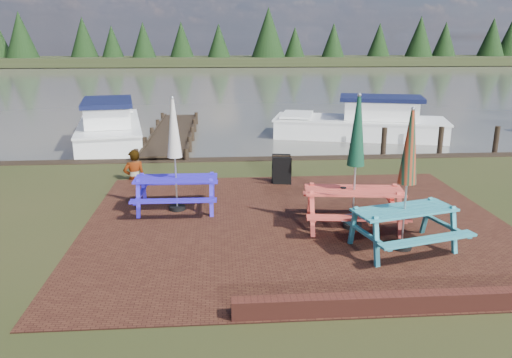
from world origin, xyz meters
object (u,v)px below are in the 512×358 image
Objects in this scene: chalkboard at (282,170)px; jetty at (173,133)px; picnic_table_teal at (405,202)px; boat_jetty at (110,128)px; picnic_table_blue at (176,173)px; boat_near at (363,124)px; person at (133,150)px; picnic_table_red at (354,184)px.

chalkboard is 8.07m from jetty.
boat_jetty is (-7.71, 11.40, -0.55)m from picnic_table_teal.
jetty is at bearing 96.40° from picnic_table_blue.
boat_near is at bearing 68.72° from chalkboard.
boat_near is at bearing -8.82° from boat_jetty.
picnic_table_blue is at bearing 157.35° from boat_near.
picnic_table_blue is 3.21× the size of chalkboard.
picnic_table_blue is 1.55× the size of person.
picnic_table_blue reaches higher than jetty.
boat_near is (6.99, 9.17, -0.54)m from picnic_table_blue.
picnic_table_red reaches higher than picnic_table_blue.
boat_near is (10.30, 0.30, -0.01)m from boat_jetty.
picnic_table_red is (-0.65, 1.14, 0.04)m from picnic_table_teal.
picnic_table_red is at bearing 177.62° from boat_near.
picnic_table_teal reaches higher than boat_near.
person is at bearing 148.50° from picnic_table_red.
boat_jetty is 6.46m from person.
picnic_table_teal reaches higher than chalkboard.
picnic_table_teal is 5.07m from picnic_table_blue.
picnic_table_blue reaches higher than chalkboard.
picnic_table_red reaches higher than jetty.
picnic_table_teal is 1.59× the size of person.
jetty is at bearing -3.97° from boat_jetty.
picnic_table_blue is (-3.75, 1.39, -0.07)m from picnic_table_red.
jetty is 5.43× the size of person.
chalkboard is at bearing -63.96° from jetty.
picnic_table_red is 6.59m from person.
boat_jetty is 0.95× the size of boat_near.
picnic_table_teal reaches higher than person.
chalkboard is 0.09× the size of jetty.
boat_jetty is (-3.31, 8.87, -0.52)m from picnic_table_blue.
boat_jetty is (-2.44, -0.28, 0.27)m from jetty.
picnic_table_teal reaches higher than picnic_table_blue.
picnic_table_blue is (-4.40, 2.53, -0.02)m from picnic_table_teal.
picnic_table_teal is 12.00m from boat_near.
picnic_table_teal is 0.36× the size of boat_near.
boat_jetty is (-7.06, 10.27, -0.59)m from picnic_table_red.
chalkboard is 0.48× the size of person.
picnic_table_blue is 0.28× the size of jetty.
boat_jetty is 10.31m from boat_near.
jetty is at bearing 104.82° from boat_near.
picnic_table_red is at bearing 119.46° from person.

